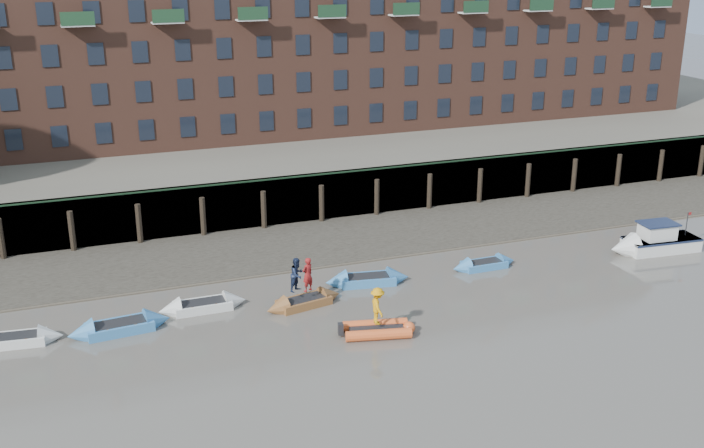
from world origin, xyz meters
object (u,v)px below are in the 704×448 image
rowboat_0 (15,340)px  person_rower_b (297,275)px  rowboat_2 (203,306)px  rowboat_3 (304,302)px  rib_tender (380,329)px  rowboat_6 (484,265)px  rowboat_1 (120,327)px  rowboat_4 (367,280)px  person_rower_a (308,275)px  person_rib_crew (378,306)px  motor_launch (648,243)px

rowboat_0 → person_rower_b: size_ratio=2.49×
rowboat_2 → rowboat_3: rowboat_2 is taller
rib_tender → person_rower_b: person_rower_b is taller
rowboat_0 → rowboat_6: rowboat_0 is taller
rowboat_1 → person_rower_b: (9.02, -0.10, 1.50)m
rowboat_4 → rowboat_6: 7.23m
rowboat_3 → rib_tender: bearing=-72.4°
rowboat_2 → rowboat_3: size_ratio=1.02×
person_rower_a → person_rib_crew: bearing=89.8°
rowboat_2 → motor_launch: 27.07m
rowboat_0 → motor_launch: (36.09, -0.44, 0.38)m
rowboat_1 → rowboat_3: bearing=-6.8°
rowboat_1 → motor_launch: size_ratio=0.86×
rowboat_1 → person_rib_crew: size_ratio=2.71×
person_rib_crew → rowboat_1: bearing=74.2°
rowboat_1 → rib_tender: size_ratio=1.41×
rowboat_6 → motor_launch: bearing=-6.9°
rib_tender → person_rib_crew: bearing=157.0°
rowboat_0 → rib_tender: size_ratio=1.26×
motor_launch → rowboat_4: bearing=0.2°
person_rower_a → person_rower_b: bearing=-51.0°
rowboat_6 → rib_tender: bearing=-147.5°
rowboat_6 → person_rower_a: size_ratio=2.19×
rowboat_6 → person_rower_a: person_rower_a is taller
rowboat_6 → rib_tender: (-8.92, -5.80, 0.05)m
rowboat_0 → rowboat_4: rowboat_4 is taller
person_rower_b → person_rib_crew: person_rower_b is taller
rowboat_2 → rowboat_4: 9.21m
rowboat_1 → person_rower_a: person_rower_a is taller
rowboat_4 → person_rib_crew: person_rib_crew is taller
rowboat_3 → person_rower_a: bearing=-25.0°
person_rower_a → rowboat_2: bearing=-42.2°
rowboat_0 → person_rower_a: size_ratio=2.46×
rowboat_3 → person_rower_a: person_rower_a is taller
rowboat_6 → person_rib_crew: person_rib_crew is taller
rowboat_0 → person_rower_b: 13.90m
rowboat_1 → person_rower_a: bearing=-7.1°
motor_launch → person_rib_crew: size_ratio=3.16×
rowboat_2 → rowboat_0: bearing=-175.6°
motor_launch → rib_tender: bearing=17.9°
rowboat_1 → rowboat_0: bearing=170.2°
rowboat_2 → person_rib_crew: person_rib_crew is taller
rowboat_6 → person_rib_crew: (-9.02, -5.73, 1.28)m
person_rower_a → motor_launch: bearing=153.5°
rib_tender → rowboat_4: bearing=86.9°
rib_tender → person_rib_crew: size_ratio=1.93×
rowboat_0 → person_rib_crew: (16.47, -4.97, 1.26)m
rowboat_6 → person_rower_b: (-11.68, -1.24, 1.54)m
rowboat_4 → rowboat_6: rowboat_4 is taller
person_rower_a → person_rib_crew: person_rower_a is taller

